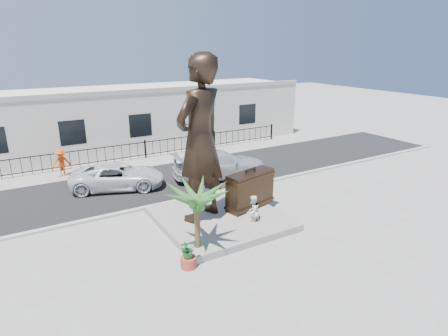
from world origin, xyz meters
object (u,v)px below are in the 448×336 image
at_px(tourist, 253,212).
at_px(car_white, 118,176).
at_px(suitcase, 250,190).
at_px(statue, 200,140).

distance_m(tourist, car_white, 8.44).
bearing_deg(tourist, car_white, -83.33).
bearing_deg(car_white, suitcase, -124.17).
relative_size(statue, suitcase, 2.86).
bearing_deg(suitcase, car_white, 112.22).
bearing_deg(statue, suitcase, 151.21).
bearing_deg(statue, car_white, -96.43).
height_order(tourist, car_white, tourist).
height_order(statue, car_white, statue).
bearing_deg(suitcase, tourist, -132.47).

